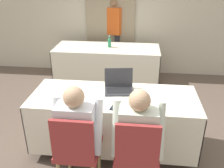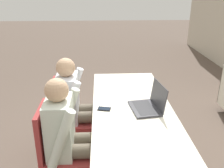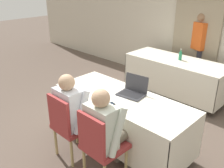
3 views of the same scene
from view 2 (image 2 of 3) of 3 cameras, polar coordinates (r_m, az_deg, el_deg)
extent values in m
plane|color=brown|center=(2.91, 4.18, -18.67)|extent=(24.00, 24.00, 0.00)
cube|color=silver|center=(2.49, 4.65, -5.48)|extent=(1.99, 0.78, 0.02)
cube|color=silver|center=(2.63, -4.09, -11.87)|extent=(1.99, 0.01, 0.62)
cube|color=silver|center=(2.72, 12.65, -11.18)|extent=(1.99, 0.01, 0.62)
cube|color=silver|center=(3.51, 2.48, -2.71)|extent=(0.01, 0.78, 0.62)
cylinder|color=#333333|center=(2.87, 4.21, -17.79)|extent=(0.06, 0.06, 0.12)
cube|color=#333338|center=(2.45, 7.38, -5.56)|extent=(0.38, 0.29, 0.02)
cube|color=black|center=(2.44, 7.39, -5.34)|extent=(0.33, 0.21, 0.00)
cube|color=#333338|center=(2.44, 10.60, -2.58)|extent=(0.35, 0.09, 0.23)
cube|color=black|center=(2.44, 10.60, -2.58)|extent=(0.32, 0.07, 0.21)
cube|color=black|center=(2.43, -1.79, -5.71)|extent=(0.10, 0.14, 0.01)
cube|color=#192333|center=(2.43, -1.79, -5.60)|extent=(0.09, 0.12, 0.00)
cube|color=white|center=(2.49, 5.54, -5.20)|extent=(0.29, 0.35, 0.00)
cube|color=white|center=(2.11, 7.30, -10.67)|extent=(0.25, 0.32, 0.00)
cylinder|color=tan|center=(2.86, -5.14, -14.13)|extent=(0.04, 0.04, 0.42)
cylinder|color=tan|center=(3.15, -4.92, -10.36)|extent=(0.04, 0.04, 0.42)
cylinder|color=tan|center=(2.90, -12.33, -14.07)|extent=(0.04, 0.04, 0.42)
cylinder|color=tan|center=(3.19, -11.37, -10.37)|extent=(0.04, 0.04, 0.42)
cube|color=#9E3333|center=(2.89, -8.70, -8.28)|extent=(0.44, 0.44, 0.05)
cube|color=#9E3333|center=(2.81, -13.07, -3.85)|extent=(0.40, 0.04, 0.45)
cylinder|color=tan|center=(2.67, -5.33, -17.20)|extent=(0.04, 0.04, 0.42)
cylinder|color=tan|center=(2.71, -13.14, -17.08)|extent=(0.04, 0.04, 0.42)
cube|color=#9E3333|center=(2.40, -10.05, -15.43)|extent=(0.44, 0.44, 0.05)
cube|color=#9E3333|center=(2.29, -15.51, -10.30)|extent=(0.40, 0.04, 0.45)
cylinder|color=#665B4C|center=(2.76, -6.27, -7.58)|extent=(0.13, 0.42, 0.13)
cylinder|color=#665B4C|center=(2.92, -6.09, -5.85)|extent=(0.13, 0.42, 0.13)
cylinder|color=#665B4C|center=(2.91, -2.40, -12.70)|extent=(0.10, 0.10, 0.47)
cylinder|color=#665B4C|center=(3.06, -2.44, -10.79)|extent=(0.10, 0.10, 0.47)
cube|color=silver|center=(2.77, -10.07, -3.17)|extent=(0.36, 0.22, 0.52)
cylinder|color=silver|center=(2.57, -9.73, -4.99)|extent=(0.08, 0.26, 0.54)
cylinder|color=silver|center=(2.95, -8.84, -1.30)|extent=(0.08, 0.26, 0.54)
sphere|color=tan|center=(2.64, -10.56, 3.73)|extent=(0.20, 0.20, 0.20)
cylinder|color=#665B4C|center=(2.26, -7.09, -15.03)|extent=(0.13, 0.42, 0.13)
cylinder|color=#665B4C|center=(2.41, -6.80, -12.45)|extent=(0.13, 0.42, 0.13)
cylinder|color=#665B4C|center=(2.58, -2.30, -17.94)|extent=(0.10, 0.10, 0.47)
cube|color=silver|center=(2.25, -11.82, -9.60)|extent=(0.36, 0.22, 0.52)
cylinder|color=silver|center=(2.06, -11.56, -12.47)|extent=(0.08, 0.26, 0.54)
cylinder|color=silver|center=(2.42, -10.18, -6.86)|extent=(0.08, 0.26, 0.54)
sphere|color=tan|center=(2.09, -12.55, -1.37)|extent=(0.20, 0.20, 0.20)
camera|label=1|loc=(3.01, -56.64, 17.75)|focal=40.00mm
camera|label=3|loc=(1.97, -91.44, 10.70)|focal=40.00mm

